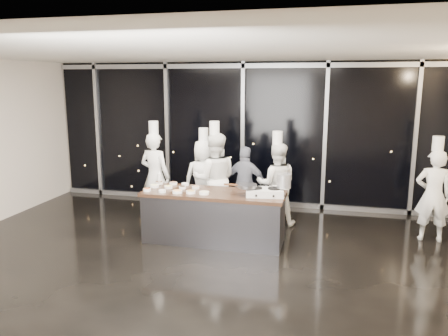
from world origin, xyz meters
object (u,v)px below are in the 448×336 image
(stock_pot, at_px, (284,181))
(guest, at_px, (245,184))
(chef_left, at_px, (204,179))
(chef_side, at_px, (433,194))
(frying_pan, at_px, (247,186))
(chef_far_left, at_px, (155,175))
(stove, at_px, (265,192))
(demo_counter, at_px, (214,217))
(chef_center, at_px, (215,179))
(chef_right, at_px, (276,184))

(stock_pot, height_order, guest, guest)
(chef_left, height_order, chef_side, chef_left)
(frying_pan, distance_m, stock_pot, 0.62)
(chef_far_left, bearing_deg, stove, 168.22)
(demo_counter, relative_size, frying_pan, 4.23)
(chef_left, height_order, chef_center, chef_center)
(chef_left, bearing_deg, chef_side, 167.06)
(stove, height_order, chef_side, chef_side)
(chef_far_left, xyz_separation_m, chef_left, (0.97, 0.21, -0.07))
(frying_pan, height_order, chef_far_left, chef_far_left)
(demo_counter, relative_size, chef_side, 1.32)
(stock_pot, xyz_separation_m, chef_far_left, (-2.70, 0.97, -0.25))
(demo_counter, distance_m, frying_pan, 0.86)
(demo_counter, distance_m, chef_far_left, 1.85)
(stove, distance_m, chef_side, 2.99)
(stock_pot, bearing_deg, chef_far_left, 160.28)
(stove, xyz_separation_m, chef_far_left, (-2.40, 1.03, -0.06))
(chef_center, bearing_deg, chef_left, -54.51)
(chef_right, distance_m, chef_side, 2.78)
(frying_pan, height_order, chef_side, chef_side)
(guest, bearing_deg, chef_far_left, 14.02)
(stove, xyz_separation_m, chef_right, (0.04, 1.25, -0.14))
(chef_side, bearing_deg, chef_right, -3.41)
(stove, distance_m, stock_pot, 0.37)
(chef_left, xyz_separation_m, chef_center, (0.29, -0.23, 0.08))
(guest, xyz_separation_m, chef_side, (3.39, -0.25, 0.08))
(frying_pan, relative_size, chef_right, 0.31)
(stove, bearing_deg, frying_pan, -176.93)
(stove, relative_size, chef_side, 0.35)
(chef_left, relative_size, guest, 1.23)
(frying_pan, xyz_separation_m, stock_pot, (0.60, 0.12, 0.09))
(demo_counter, xyz_separation_m, chef_center, (-0.24, 0.96, 0.46))
(stock_pot, xyz_separation_m, chef_side, (2.50, 0.96, -0.32))
(stock_pot, distance_m, chef_right, 1.26)
(chef_far_left, relative_size, guest, 1.32)
(chef_right, height_order, chef_side, chef_side)
(frying_pan, relative_size, guest, 0.38)
(chef_right, relative_size, chef_side, 0.99)
(stock_pot, bearing_deg, guest, 126.09)
(chef_left, xyz_separation_m, chef_right, (1.47, 0.01, -0.01))
(chef_far_left, distance_m, guest, 1.84)
(frying_pan, height_order, chef_right, chef_right)
(chef_center, height_order, chef_side, chef_center)
(chef_right, xyz_separation_m, chef_side, (2.77, -0.22, 0.02))
(chef_center, bearing_deg, stock_pot, 131.32)
(demo_counter, bearing_deg, frying_pan, -9.96)
(stock_pot, bearing_deg, demo_counter, -179.09)
(chef_far_left, relative_size, chef_side, 1.08)
(chef_far_left, height_order, chef_center, chef_center)
(stove, relative_size, stock_pot, 2.80)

